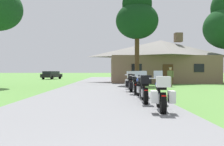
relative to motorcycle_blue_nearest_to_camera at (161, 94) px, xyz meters
The scene contains 13 objects.
ground_plane 13.27m from the motorcycle_blue_nearest_to_camera, 100.18° to the left, with size 500.00×500.00×0.00m, color #56893D.
asphalt_driveway 11.30m from the motorcycle_blue_nearest_to_camera, 101.98° to the left, with size 6.40×80.00×0.06m, color slate.
motorcycle_blue_nearest_to_camera is the anchor object (origin of this frame).
motorcycle_blue_second_in_row 2.28m from the motorcycle_blue_nearest_to_camera, 94.98° to the left, with size 0.66×2.08×1.30m.
motorcycle_blue_third_in_row 4.30m from the motorcycle_blue_nearest_to_camera, 91.35° to the left, with size 0.66×2.08×1.30m.
motorcycle_orange_fourth_in_row 6.33m from the motorcycle_blue_nearest_to_camera, 91.15° to the left, with size 0.79×2.08×1.30m.
motorcycle_orange_fifth_in_row 8.30m from the motorcycle_blue_nearest_to_camera, 91.47° to the left, with size 0.75×2.08×1.30m.
motorcycle_white_sixth_in_row 10.57m from the motorcycle_blue_nearest_to_camera, 90.51° to the left, with size 0.74×2.08×1.30m.
motorcycle_white_farthest_in_row 12.29m from the motorcycle_blue_nearest_to_camera, 89.72° to the left, with size 0.73×2.08×1.30m.
stone_lodge 23.30m from the motorcycle_blue_nearest_to_camera, 78.23° to the left, with size 12.72×7.88×6.05m.
bystander_olive_shirt_near_lodge 14.37m from the motorcycle_blue_nearest_to_camera, 74.97° to the left, with size 0.52×0.34×1.69m.
tree_by_lodge_front 17.68m from the motorcycle_blue_nearest_to_camera, 86.09° to the left, with size 4.13×4.13×9.46m.
parked_black_suv_far_left 38.37m from the motorcycle_blue_nearest_to_camera, 107.61° to the left, with size 3.05×4.93×1.40m.
Camera 1 is at (0.64, -1.07, 1.32)m, focal length 40.61 mm.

